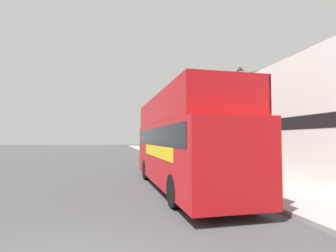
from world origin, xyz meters
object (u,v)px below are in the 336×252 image
object	(u,v)px
lamp_post_nearest	(241,104)
lamp_post_third	(162,125)
lamp_post_second	(184,124)
parked_car_ahead_of_bus	(163,159)
tour_bus	(181,147)

from	to	relation	value
lamp_post_nearest	lamp_post_third	distance (m)	18.04
lamp_post_second	lamp_post_third	bearing A→B (deg)	89.72
lamp_post_nearest	parked_car_ahead_of_bus	bearing A→B (deg)	100.57
parked_car_ahead_of_bus	lamp_post_nearest	world-z (taller)	lamp_post_nearest
parked_car_ahead_of_bus	lamp_post_second	bearing A→B (deg)	15.03
lamp_post_nearest	lamp_post_second	size ratio (longest dim) A/B	1.13
lamp_post_second	parked_car_ahead_of_bus	bearing A→B (deg)	-166.54
lamp_post_nearest	tour_bus	bearing A→B (deg)	155.03
parked_car_ahead_of_bus	lamp_post_second	distance (m)	3.12
lamp_post_nearest	lamp_post_second	distance (m)	9.03
tour_bus	lamp_post_nearest	xyz separation A→B (m)	(2.25, -1.05, 1.79)
tour_bus	lamp_post_third	distance (m)	17.26
lamp_post_second	lamp_post_third	distance (m)	9.03
parked_car_ahead_of_bus	lamp_post_nearest	xyz separation A→B (m)	(1.61, -8.61, 2.92)
lamp_post_third	lamp_post_nearest	bearing A→B (deg)	-90.51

